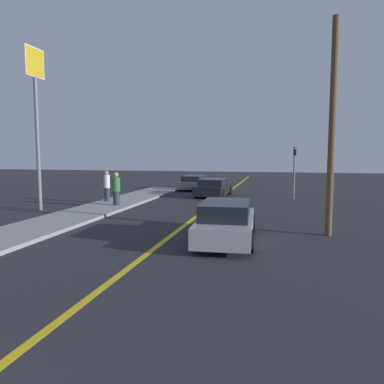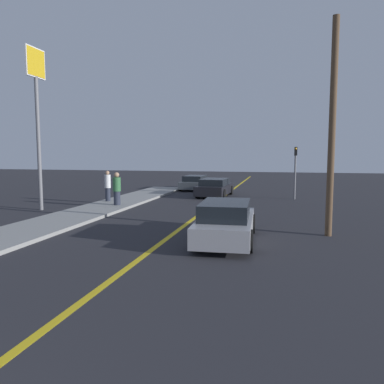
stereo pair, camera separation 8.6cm
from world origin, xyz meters
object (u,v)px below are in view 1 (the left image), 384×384
object	(u,v)px
traffic_light	(294,167)
roadside_sign	(36,95)
car_near_right_lane	(226,222)
pedestrian_far_standing	(107,186)
pedestrian_mid_group	(116,189)
utility_pole	(332,129)
car_ahead_center	(214,188)
car_far_distant	(194,183)

from	to	relation	value
traffic_light	roadside_sign	distance (m)	15.79
car_near_right_lane	pedestrian_far_standing	world-z (taller)	pedestrian_far_standing
pedestrian_far_standing	roadside_sign	xyz separation A→B (m)	(-2.27, -3.20, 4.88)
pedestrian_mid_group	utility_pole	distance (m)	11.89
traffic_light	roadside_sign	size ratio (longest dim) A/B	0.41
traffic_light	utility_pole	world-z (taller)	utility_pole
car_ahead_center	car_far_distant	distance (m)	4.86
car_ahead_center	utility_pole	world-z (taller)	utility_pole
car_ahead_center	pedestrian_far_standing	xyz separation A→B (m)	(-5.56, -5.20, 0.44)
utility_pole	pedestrian_far_standing	bearing A→B (deg)	151.86
car_near_right_lane	roadside_sign	xyz separation A→B (m)	(-10.52, 4.79, 5.27)
traffic_light	roadside_sign	world-z (taller)	roadside_sign
car_ahead_center	pedestrian_mid_group	size ratio (longest dim) A/B	2.49
pedestrian_mid_group	car_far_distant	bearing A→B (deg)	79.84
car_far_distant	roadside_sign	bearing A→B (deg)	-110.62
car_ahead_center	car_near_right_lane	bearing A→B (deg)	-75.48
car_far_distant	traffic_light	world-z (taller)	traffic_light
roadside_sign	car_near_right_lane	bearing A→B (deg)	-24.50
roadside_sign	utility_pole	bearing A→B (deg)	-12.39
pedestrian_far_standing	traffic_light	size ratio (longest dim) A/B	0.53
car_near_right_lane	utility_pole	bearing A→B (deg)	23.44
car_ahead_center	pedestrian_mid_group	bearing A→B (deg)	-119.96
pedestrian_mid_group	traffic_light	xyz separation A→B (m)	(9.66, 6.05, 1.09)
pedestrian_far_standing	roadside_sign	size ratio (longest dim) A/B	0.22
car_ahead_center	traffic_light	size ratio (longest dim) A/B	1.33
car_far_distant	traffic_light	bearing A→B (deg)	-29.29
car_ahead_center	roadside_sign	distance (m)	12.66
car_far_distant	pedestrian_far_standing	xyz separation A→B (m)	(-3.20, -9.44, 0.48)
traffic_light	utility_pole	distance (m)	11.06
car_far_distant	pedestrian_far_standing	size ratio (longest dim) A/B	2.35
pedestrian_far_standing	traffic_light	bearing A→B (deg)	22.91
traffic_light	roadside_sign	xyz separation A→B (m)	(-13.18, -7.81, 3.81)
pedestrian_far_standing	utility_pole	bearing A→B (deg)	-28.14
pedestrian_mid_group	roadside_sign	size ratio (longest dim) A/B	0.22
pedestrian_mid_group	utility_pole	size ratio (longest dim) A/B	0.23
pedestrian_mid_group	roadside_sign	distance (m)	6.29
car_far_distant	utility_pole	size ratio (longest dim) A/B	0.55
pedestrian_far_standing	traffic_light	distance (m)	11.89
car_near_right_lane	car_far_distant	bearing A→B (deg)	103.44
traffic_light	pedestrian_mid_group	bearing A→B (deg)	-147.94
car_far_distant	utility_pole	distance (m)	18.19
car_far_distant	traffic_light	distance (m)	9.23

